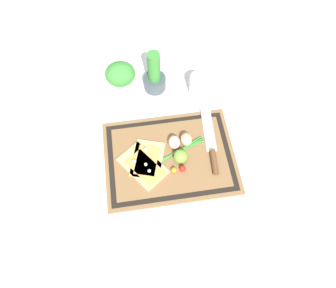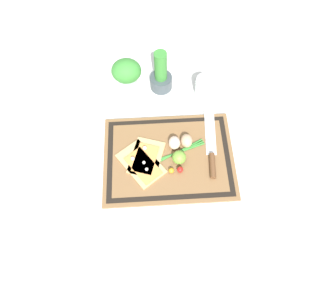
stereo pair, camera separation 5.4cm
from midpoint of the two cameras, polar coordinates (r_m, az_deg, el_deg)
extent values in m
plane|color=silver|center=(1.28, -0.90, -2.57)|extent=(6.00, 6.00, 0.00)
cube|color=brown|center=(1.27, -0.91, -2.45)|extent=(0.50, 0.38, 0.01)
cube|color=black|center=(1.27, -0.91, -2.32)|extent=(0.47, 0.35, 0.00)
cube|color=brown|center=(1.27, -0.91, -2.29)|extent=(0.43, 0.31, 0.00)
cube|color=tan|center=(1.25, -5.66, -3.85)|extent=(0.20, 0.21, 0.01)
cube|color=#E08E47|center=(1.24, -5.26, -4.15)|extent=(0.15, 0.16, 0.00)
sphere|color=silver|center=(1.25, -7.17, -3.07)|extent=(0.02, 0.02, 0.02)
sphere|color=silver|center=(1.23, -4.57, -4.73)|extent=(0.01, 0.01, 0.01)
cube|color=tan|center=(1.26, -4.82, -2.52)|extent=(0.16, 0.19, 0.01)
cube|color=#E08E47|center=(1.25, -4.95, -2.90)|extent=(0.11, 0.14, 0.00)
sphere|color=silver|center=(1.27, -5.25, -1.06)|extent=(0.02, 0.02, 0.02)
sphere|color=silver|center=(1.24, -5.15, -3.60)|extent=(0.01, 0.01, 0.01)
cube|color=silver|center=(1.33, 5.90, 2.51)|extent=(0.05, 0.20, 0.00)
cylinder|color=brown|center=(1.25, 6.81, -3.17)|extent=(0.03, 0.10, 0.02)
ellipsoid|color=tan|center=(1.27, 1.97, 0.77)|extent=(0.05, 0.05, 0.05)
ellipsoid|color=beige|center=(1.27, -0.12, 0.26)|extent=(0.05, 0.05, 0.05)
sphere|color=#70A838|center=(1.24, 0.93, -2.23)|extent=(0.05, 0.05, 0.05)
sphere|color=red|center=(1.23, 1.28, -4.33)|extent=(0.02, 0.02, 0.02)
sphere|color=orange|center=(1.23, -0.24, -4.63)|extent=(0.02, 0.02, 0.02)
cylinder|color=#388433|center=(1.27, -0.14, -1.75)|extent=(0.25, 0.09, 0.01)
cylinder|color=#388433|center=(1.27, -0.14, -1.75)|extent=(0.25, 0.11, 0.01)
cylinder|color=#388433|center=(1.27, -0.14, -1.75)|extent=(0.24, 0.12, 0.01)
cylinder|color=#3D474C|center=(1.44, -3.41, 10.56)|extent=(0.10, 0.10, 0.06)
cylinder|color=#388433|center=(1.38, -3.60, 12.81)|extent=(0.05, 0.05, 0.17)
cylinder|color=silver|center=(1.42, 4.27, 10.16)|extent=(0.08, 0.08, 0.08)
cylinder|color=olive|center=(1.44, 4.20, 9.54)|extent=(0.07, 0.07, 0.03)
cylinder|color=silver|center=(1.39, 4.40, 11.36)|extent=(0.08, 0.08, 0.01)
cylinder|color=silver|center=(1.41, -8.93, 9.36)|extent=(0.07, 0.07, 0.10)
ellipsoid|color=#388433|center=(1.34, -9.51, 11.90)|extent=(0.12, 0.10, 0.10)
camera|label=1|loc=(0.03, -91.22, -2.25)|focal=35.00mm
camera|label=2|loc=(0.03, 88.78, 2.25)|focal=35.00mm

